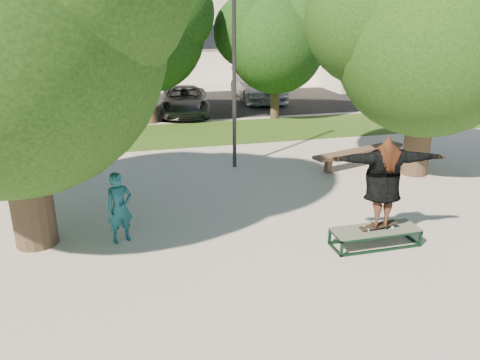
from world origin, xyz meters
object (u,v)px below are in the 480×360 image
object	(u,v)px
bystander	(120,208)
car_silver_a	(84,92)
car_dark	(101,93)
car_silver_b	(257,85)
lamppost	(234,63)
tree_right	(427,29)
grind_box	(375,237)
bench	(359,152)
car_grey	(185,101)

from	to	relation	value
bystander	car_silver_a	xyz separation A→B (m)	(-1.49, 15.82, 0.05)
car_dark	car_silver_b	bearing A→B (deg)	5.50
bystander	lamppost	bearing A→B (deg)	31.29
tree_right	car_silver_a	bearing A→B (deg)	126.45
lamppost	grind_box	world-z (taller)	lamppost
tree_right	car_silver_a	world-z (taller)	tree_right
car_silver_a	tree_right	bearing A→B (deg)	-63.67
lamppost	car_silver_a	size ratio (longest dim) A/B	1.31
bench	car_silver_b	size ratio (longest dim) A/B	0.61
grind_box	car_grey	world-z (taller)	car_grey
lamppost	car_silver_a	bearing A→B (deg)	113.46
bystander	bench	world-z (taller)	bystander
grind_box	car_dark	bearing A→B (deg)	108.51
grind_box	bystander	bearing A→B (deg)	163.07
grind_box	car_silver_b	xyz separation A→B (m)	(2.67, 17.34, 0.62)
lamppost	bench	bearing A→B (deg)	-13.31
grind_box	bystander	size ratio (longest dim) A/B	1.21
bench	car_silver_b	xyz separation A→B (m)	(0.39, 12.39, 0.37)
lamppost	tree_right	bearing A→B (deg)	-21.28
tree_right	bench	bearing A→B (deg)	138.18
car_silver_b	tree_right	bearing A→B (deg)	-84.35
car_silver_b	bench	bearing A→B (deg)	-89.36
bystander	car_dark	xyz separation A→B (m)	(-0.65, 15.34, 0.01)
tree_right	car_silver_a	distance (m)	17.00
tree_right	lamppost	bearing A→B (deg)	158.72
tree_right	bystander	bearing A→B (deg)	-164.06
car_silver_a	grind_box	bearing A→B (deg)	-79.60
bystander	car_dark	distance (m)	15.35
tree_right	bench	world-z (taller)	tree_right
car_silver_a	car_silver_b	distance (m)	9.16
tree_right	bench	size ratio (longest dim) A/B	1.92
bystander	car_silver_a	size ratio (longest dim) A/B	0.32
car_grey	car_dark	bearing A→B (deg)	154.31
car_silver_a	car_grey	bearing A→B (deg)	-42.75
tree_right	lamppost	world-z (taller)	tree_right
bench	car_grey	distance (m)	10.24
tree_right	grind_box	distance (m)	6.51
grind_box	car_dark	world-z (taller)	car_dark
lamppost	bench	world-z (taller)	lamppost
grind_box	car_silver_a	bearing A→B (deg)	110.52
car_silver_a	car_dark	bearing A→B (deg)	-39.67
lamppost	car_silver_a	distance (m)	12.76
car_silver_a	car_dark	xyz separation A→B (m)	(0.84, -0.48, -0.04)
tree_right	car_silver_b	xyz separation A→B (m)	(-0.75, 13.42, -3.29)
tree_right	lamppost	xyz separation A→B (m)	(-4.92, 1.92, -0.94)
bystander	car_grey	bearing A→B (deg)	56.31
bystander	car_silver_a	world-z (taller)	car_silver_a
tree_right	bystander	size ratio (longest dim) A/B	4.36
grind_box	bench	bearing A→B (deg)	65.32
bench	car_silver_a	xyz separation A→B (m)	(-8.76, 12.39, 0.36)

